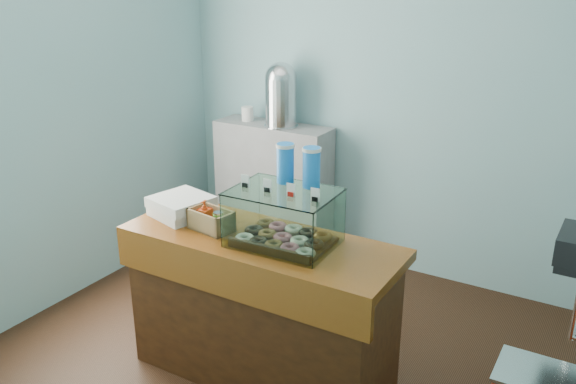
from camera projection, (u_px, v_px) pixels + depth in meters
The scene contains 8 objects.
ground at pixel (284, 352), 3.89m from camera, with size 3.50×3.50×0.00m, color black.
room_shell at pixel (288, 86), 3.30m from camera, with size 3.54×3.04×2.82m.
counter at pixel (261, 308), 3.53m from camera, with size 1.60×0.60×0.90m.
back_shelf at pixel (273, 187), 5.20m from camera, with size 1.00×0.32×1.10m, color gray.
display_case at pixel (287, 213), 3.28m from camera, with size 0.57×0.43×0.52m.
condiment_crate at pixel (210, 220), 3.47m from camera, with size 0.27×0.19×0.16m.
pastry_boxes at pixel (182, 206), 3.66m from camera, with size 0.39×0.39×0.12m.
coffee_urn at pixel (281, 93), 4.86m from camera, with size 0.28×0.28×0.52m.
Camera 1 is at (1.71, -2.82, 2.30)m, focal length 38.00 mm.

